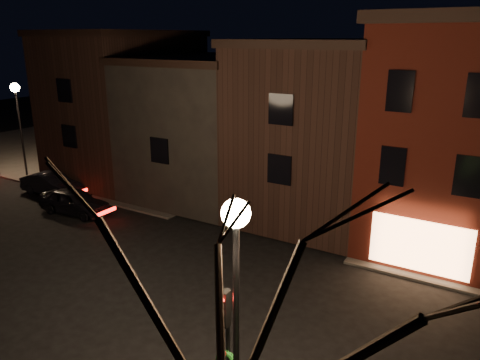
% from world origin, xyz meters
% --- Properties ---
extents(ground, '(120.00, 120.00, 0.00)m').
position_xyz_m(ground, '(0.00, 0.00, 0.00)').
color(ground, black).
rests_on(ground, ground).
extents(sidewalk_far_left, '(30.00, 30.00, 0.12)m').
position_xyz_m(sidewalk_far_left, '(-20.00, 20.00, 0.06)').
color(sidewalk_far_left, '#2D2B28').
rests_on(sidewalk_far_left, ground).
extents(corner_building, '(6.50, 8.50, 10.50)m').
position_xyz_m(corner_building, '(8.00, 9.47, 5.40)').
color(corner_building, '#51160E').
rests_on(corner_building, ground).
extents(row_building_a, '(7.30, 10.30, 9.40)m').
position_xyz_m(row_building_a, '(1.50, 10.50, 4.83)').
color(row_building_a, black).
rests_on(row_building_a, ground).
extents(row_building_b, '(7.80, 10.30, 8.40)m').
position_xyz_m(row_building_b, '(-5.75, 10.50, 4.33)').
color(row_building_b, black).
rests_on(row_building_b, ground).
extents(row_building_c, '(7.30, 10.30, 9.90)m').
position_xyz_m(row_building_c, '(-13.00, 10.50, 5.08)').
color(row_building_c, black).
rests_on(row_building_c, ground).
extents(street_lamp_near, '(0.60, 0.60, 6.48)m').
position_xyz_m(street_lamp_near, '(6.20, -6.00, 5.18)').
color(street_lamp_near, black).
rests_on(street_lamp_near, sidewalk_near_right).
extents(street_lamp_far, '(0.60, 0.60, 6.48)m').
position_xyz_m(street_lamp_far, '(-19.00, 6.20, 5.18)').
color(street_lamp_far, black).
rests_on(street_lamp_far, sidewalk_far_left).
extents(traffic_signal, '(0.58, 0.38, 4.05)m').
position_xyz_m(traffic_signal, '(5.60, -5.51, 2.81)').
color(traffic_signal, black).
rests_on(traffic_signal, sidewalk_near_right).
extents(bare_tree_right, '(6.40, 6.40, 8.50)m').
position_xyz_m(bare_tree_right, '(7.50, -8.50, 6.15)').
color(bare_tree_right, black).
rests_on(bare_tree_right, sidewalk_near_right).
extents(parked_car_a, '(4.37, 2.08, 1.44)m').
position_xyz_m(parked_car_a, '(-10.13, 3.05, 0.72)').
color(parked_car_a, black).
rests_on(parked_car_a, ground).
extents(parked_car_b, '(4.34, 1.70, 1.41)m').
position_xyz_m(parked_car_b, '(-13.94, 4.48, 0.70)').
color(parked_car_b, black).
rests_on(parked_car_b, ground).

